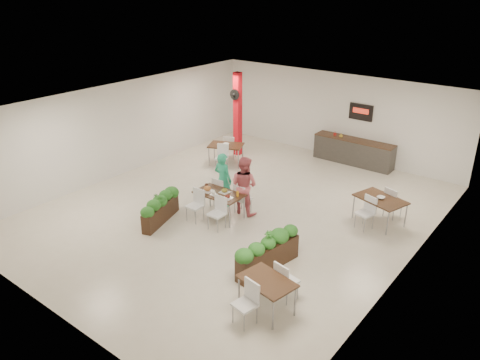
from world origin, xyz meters
name	(u,v)px	position (x,y,z in m)	size (l,w,h in m)	color
ground	(238,210)	(0.00, 0.00, 0.00)	(12.00, 12.00, 0.00)	beige
room_shell	(238,147)	(0.00, 0.00, 2.01)	(10.10, 12.10, 3.22)	white
red_column	(237,114)	(-3.00, 3.79, 1.64)	(0.40, 0.41, 3.20)	red
service_counter	(353,151)	(1.00, 5.65, 0.49)	(3.00, 0.64, 2.20)	#312E2C
main_table	(219,197)	(-0.19, -0.65, 0.64)	(1.41, 1.64, 0.92)	black
diner_man	(223,180)	(-0.58, 0.00, 0.84)	(0.61, 0.40, 1.67)	#28B07E
diner_woman	(244,185)	(0.22, 0.00, 0.87)	(0.85, 0.66, 1.75)	#D15D67
planter_left	(160,206)	(-1.28, -1.90, 0.49)	(0.80, 1.69, 0.91)	black
planter_right	(268,251)	(2.45, -1.98, 0.50)	(0.65, 1.93, 1.02)	black
side_table_a	(226,148)	(-2.69, 2.71, 0.63)	(1.46, 1.65, 0.92)	black
side_table_b	(380,202)	(3.59, 1.84, 0.64)	(1.53, 1.67, 0.92)	black
side_table_c	(267,286)	(3.29, -3.25, 0.62)	(1.25, 1.67, 0.92)	black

